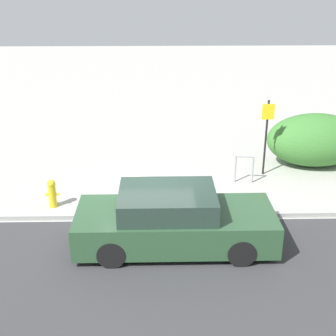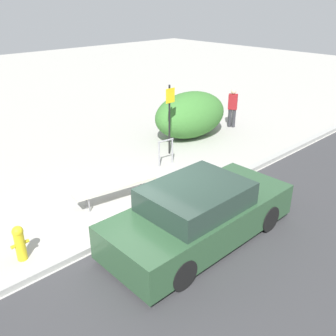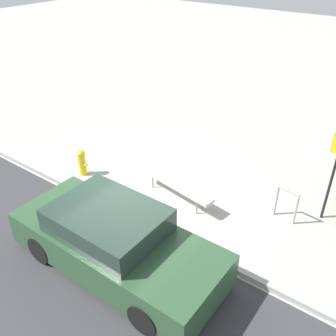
{
  "view_description": "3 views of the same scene",
  "coord_description": "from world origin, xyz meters",
  "px_view_note": "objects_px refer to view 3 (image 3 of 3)",
  "views": [
    {
      "loc": [
        0.3,
        -10.33,
        5.66
      ],
      "look_at": [
        0.58,
        1.53,
        0.71
      ],
      "focal_mm": 50.0,
      "sensor_mm": 36.0,
      "label": 1
    },
    {
      "loc": [
        -4.46,
        -5.75,
        4.8
      ],
      "look_at": [
        1.31,
        0.42,
        0.91
      ],
      "focal_mm": 40.0,
      "sensor_mm": 36.0,
      "label": 2
    },
    {
      "loc": [
        4.67,
        -5.03,
        5.66
      ],
      "look_at": [
        0.02,
        1.31,
        0.79
      ],
      "focal_mm": 40.0,
      "sensor_mm": 36.0,
      "label": 3
    }
  ],
  "objects_px": {
    "sign_post": "(335,168)",
    "bench": "(176,184)",
    "bike_rack": "(287,202)",
    "fire_hydrant": "(82,162)",
    "parked_car_near": "(115,242)"
  },
  "relations": [
    {
      "from": "parked_car_near",
      "to": "sign_post",
      "type": "bearing_deg",
      "value": 54.29
    },
    {
      "from": "bike_rack",
      "to": "parked_car_near",
      "type": "relative_size",
      "value": 0.19
    },
    {
      "from": "sign_post",
      "to": "bench",
      "type": "bearing_deg",
      "value": -156.22
    },
    {
      "from": "bench",
      "to": "fire_hydrant",
      "type": "relative_size",
      "value": 2.92
    },
    {
      "from": "fire_hydrant",
      "to": "parked_car_near",
      "type": "distance_m",
      "value": 3.66
    },
    {
      "from": "sign_post",
      "to": "fire_hydrant",
      "type": "height_order",
      "value": "sign_post"
    },
    {
      "from": "sign_post",
      "to": "bike_rack",
      "type": "bearing_deg",
      "value": -140.71
    },
    {
      "from": "bench",
      "to": "bike_rack",
      "type": "relative_size",
      "value": 2.71
    },
    {
      "from": "bike_rack",
      "to": "bench",
      "type": "bearing_deg",
      "value": -161.51
    },
    {
      "from": "bench",
      "to": "fire_hydrant",
      "type": "height_order",
      "value": "fire_hydrant"
    },
    {
      "from": "sign_post",
      "to": "fire_hydrant",
      "type": "bearing_deg",
      "value": -161.3
    },
    {
      "from": "bike_rack",
      "to": "parked_car_near",
      "type": "xyz_separation_m",
      "value": [
        -2.17,
        -3.39,
        0.12
      ]
    },
    {
      "from": "sign_post",
      "to": "fire_hydrant",
      "type": "relative_size",
      "value": 3.01
    },
    {
      "from": "bike_rack",
      "to": "sign_post",
      "type": "distance_m",
      "value": 1.27
    },
    {
      "from": "fire_hydrant",
      "to": "bench",
      "type": "bearing_deg",
      "value": 12.37
    }
  ]
}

